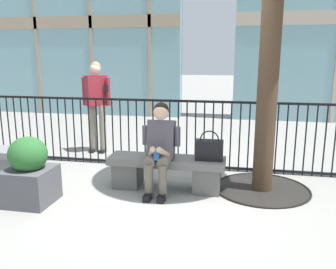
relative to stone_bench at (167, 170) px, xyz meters
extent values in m
plane|color=gray|center=(0.00, 0.00, -0.27)|extent=(60.00, 60.00, 0.00)
cube|color=slate|center=(0.00, 0.00, 0.13)|extent=(1.60, 0.44, 0.10)
cube|color=#605E5B|center=(-0.56, 0.00, -0.10)|extent=(0.36, 0.37, 0.35)
cube|color=#605E5B|center=(0.56, 0.00, -0.10)|extent=(0.36, 0.37, 0.35)
cylinder|color=#6B6051|center=(-0.16, -0.18, 0.20)|extent=(0.15, 0.40, 0.15)
cylinder|color=#6B6051|center=(-0.16, -0.38, -0.05)|extent=(0.11, 0.11, 0.45)
cube|color=black|center=(-0.16, -0.44, -0.23)|extent=(0.09, 0.22, 0.08)
cylinder|color=#6B6051|center=(0.02, -0.18, 0.20)|extent=(0.15, 0.40, 0.15)
cylinder|color=#6B6051|center=(0.02, -0.38, -0.05)|extent=(0.11, 0.11, 0.45)
cube|color=black|center=(0.02, -0.44, -0.23)|extent=(0.09, 0.22, 0.08)
cube|color=#4C4751|center=(-0.07, -0.04, 0.44)|extent=(0.36, 0.30, 0.55)
cylinder|color=#4C4751|center=(-0.29, -0.04, 0.49)|extent=(0.08, 0.08, 0.26)
cylinder|color=#DBAD89|center=(-0.15, -0.26, 0.32)|extent=(0.16, 0.28, 0.20)
cylinder|color=#4C4751|center=(0.15, -0.04, 0.49)|extent=(0.08, 0.08, 0.26)
cylinder|color=#DBAD89|center=(0.01, -0.26, 0.32)|extent=(0.16, 0.28, 0.20)
cube|color=#2D6BB7|center=(-0.07, -0.32, 0.30)|extent=(0.07, 0.10, 0.13)
sphere|color=#DBAD89|center=(-0.07, -0.06, 0.81)|extent=(0.20, 0.20, 0.20)
sphere|color=black|center=(-0.07, -0.03, 0.84)|extent=(0.20, 0.20, 0.20)
cube|color=black|center=(0.58, -0.01, 0.31)|extent=(0.37, 0.17, 0.27)
torus|color=black|center=(0.58, -0.01, 0.45)|extent=(0.25, 0.02, 0.25)
cylinder|color=gray|center=(-1.78, 1.66, 0.18)|extent=(0.13, 0.13, 0.90)
cube|color=black|center=(-1.78, 1.62, -0.24)|extent=(0.09, 0.22, 0.06)
cylinder|color=gray|center=(-1.58, 1.66, 0.18)|extent=(0.13, 0.13, 0.90)
cube|color=black|center=(-1.58, 1.62, -0.24)|extent=(0.09, 0.22, 0.06)
cube|color=maroon|center=(-1.68, 1.66, 0.91)|extent=(0.43, 0.42, 0.56)
cylinder|color=maroon|center=(-1.91, 1.66, 0.89)|extent=(0.08, 0.08, 0.52)
cylinder|color=maroon|center=(-1.44, 1.66, 0.89)|extent=(0.08, 0.08, 0.52)
sphere|color=beige|center=(-1.68, 1.66, 1.31)|extent=(0.20, 0.20, 0.20)
sphere|color=#997F59|center=(-1.68, 1.68, 1.34)|extent=(0.20, 0.20, 0.20)
cube|color=black|center=(-1.44, 1.56, 0.96)|extent=(0.07, 0.01, 0.14)
cylinder|color=black|center=(-3.21, 0.95, 0.29)|extent=(0.02, 0.02, 1.13)
cylinder|color=black|center=(-3.07, 0.95, 0.29)|extent=(0.02, 0.02, 1.13)
cylinder|color=black|center=(-2.93, 0.95, 0.29)|extent=(0.02, 0.02, 1.13)
cylinder|color=black|center=(-2.79, 0.95, 0.29)|extent=(0.02, 0.02, 1.13)
cylinder|color=black|center=(-2.65, 0.95, 0.29)|extent=(0.02, 0.02, 1.13)
cylinder|color=black|center=(-2.51, 0.95, 0.29)|extent=(0.02, 0.02, 1.13)
cylinder|color=black|center=(-2.37, 0.95, 0.29)|extent=(0.02, 0.02, 1.13)
cylinder|color=black|center=(-2.23, 0.95, 0.29)|extent=(0.02, 0.02, 1.13)
cylinder|color=black|center=(-2.09, 0.95, 0.29)|extent=(0.02, 0.02, 1.13)
cylinder|color=black|center=(-1.96, 0.95, 0.29)|extent=(0.02, 0.02, 1.13)
cylinder|color=black|center=(-1.82, 0.95, 0.29)|extent=(0.02, 0.02, 1.13)
cylinder|color=black|center=(-1.68, 0.95, 0.29)|extent=(0.02, 0.02, 1.13)
cylinder|color=black|center=(-1.54, 0.95, 0.29)|extent=(0.02, 0.02, 1.13)
cylinder|color=black|center=(-1.40, 0.95, 0.29)|extent=(0.02, 0.02, 1.13)
cylinder|color=black|center=(-1.26, 0.95, 0.29)|extent=(0.02, 0.02, 1.13)
cylinder|color=black|center=(-1.12, 0.95, 0.29)|extent=(0.02, 0.02, 1.13)
cylinder|color=black|center=(-0.98, 0.95, 0.29)|extent=(0.02, 0.02, 1.13)
cylinder|color=black|center=(-0.84, 0.95, 0.29)|extent=(0.02, 0.02, 1.13)
cylinder|color=black|center=(-0.70, 0.95, 0.29)|extent=(0.02, 0.02, 1.13)
cylinder|color=black|center=(-0.56, 0.95, 0.29)|extent=(0.02, 0.02, 1.13)
cylinder|color=black|center=(-0.42, 0.95, 0.29)|extent=(0.02, 0.02, 1.13)
cylinder|color=black|center=(-0.28, 0.95, 0.29)|extent=(0.02, 0.02, 1.13)
cylinder|color=black|center=(-0.14, 0.95, 0.29)|extent=(0.02, 0.02, 1.13)
cylinder|color=black|center=(0.00, 0.95, 0.29)|extent=(0.02, 0.02, 1.13)
cylinder|color=black|center=(0.14, 0.95, 0.29)|extent=(0.02, 0.02, 1.13)
cylinder|color=black|center=(0.28, 0.95, 0.29)|extent=(0.02, 0.02, 1.13)
cylinder|color=black|center=(0.42, 0.95, 0.29)|extent=(0.02, 0.02, 1.13)
cylinder|color=black|center=(0.56, 0.95, 0.29)|extent=(0.02, 0.02, 1.13)
cylinder|color=black|center=(0.70, 0.95, 0.29)|extent=(0.02, 0.02, 1.13)
cylinder|color=black|center=(0.84, 0.95, 0.29)|extent=(0.02, 0.02, 1.13)
cylinder|color=black|center=(0.98, 0.95, 0.29)|extent=(0.02, 0.02, 1.13)
cylinder|color=black|center=(1.12, 0.95, 0.29)|extent=(0.02, 0.02, 1.13)
cylinder|color=black|center=(1.26, 0.95, 0.29)|extent=(0.02, 0.02, 1.13)
cylinder|color=black|center=(1.40, 0.95, 0.29)|extent=(0.02, 0.02, 1.13)
cylinder|color=black|center=(1.54, 0.95, 0.29)|extent=(0.02, 0.02, 1.13)
cylinder|color=black|center=(1.68, 0.95, 0.29)|extent=(0.02, 0.02, 1.13)
cylinder|color=black|center=(1.82, 0.95, 0.29)|extent=(0.02, 0.02, 1.13)
cylinder|color=black|center=(1.96, 0.95, 0.29)|extent=(0.02, 0.02, 1.13)
cylinder|color=black|center=(2.09, 0.95, 0.29)|extent=(0.02, 0.02, 1.13)
cylinder|color=black|center=(2.23, 0.95, 0.29)|extent=(0.02, 0.02, 1.13)
cylinder|color=black|center=(2.37, 0.95, 0.29)|extent=(0.02, 0.02, 1.13)
cube|color=black|center=(0.00, 0.95, -0.22)|extent=(8.66, 0.04, 0.04)
cube|color=black|center=(0.00, 0.95, 0.84)|extent=(8.66, 0.04, 0.04)
cylinder|color=black|center=(1.30, 0.22, -0.27)|extent=(1.28, 1.28, 0.01)
torus|color=black|center=(1.30, 0.22, -0.26)|extent=(1.31, 1.31, 0.03)
cylinder|color=#423021|center=(1.30, 0.22, 1.43)|extent=(0.27, 0.27, 3.40)
cube|color=slate|center=(-2.42, -0.03, -0.10)|extent=(0.36, 0.37, 0.35)
cube|color=#4C4C51|center=(-1.57, -0.81, -0.05)|extent=(0.56, 0.56, 0.45)
ellipsoid|color=#28602B|center=(-1.57, -0.81, 0.36)|extent=(0.47, 0.47, 0.44)
cube|color=gray|center=(-6.20, 5.78, 2.53)|extent=(10.86, 0.04, 0.36)
camera|label=1|loc=(0.93, -4.58, 1.54)|focal=37.93mm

